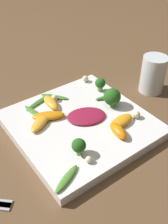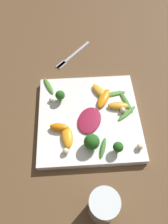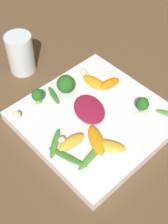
% 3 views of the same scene
% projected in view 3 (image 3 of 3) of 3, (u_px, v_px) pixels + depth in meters
% --- Properties ---
extents(ground_plane, '(2.40, 2.40, 0.00)m').
position_uv_depth(ground_plane, '(94.00, 121.00, 0.73)').
color(ground_plane, brown).
extents(plate, '(0.31, 0.31, 0.02)m').
position_uv_depth(plate, '(95.00, 118.00, 0.72)').
color(plate, white).
rests_on(plate, ground_plane).
extents(drinking_glass, '(0.07, 0.07, 0.11)m').
position_uv_depth(drinking_glass, '(21.00, 54.00, 0.80)').
color(drinking_glass, white).
rests_on(drinking_glass, ground_plane).
extents(radicchio_leaf_0, '(0.11, 0.10, 0.01)m').
position_uv_depth(radicchio_leaf_0, '(89.00, 109.00, 0.71)').
color(radicchio_leaf_0, maroon).
rests_on(radicchio_leaf_0, plate).
extents(orange_segment_0, '(0.08, 0.06, 0.02)m').
position_uv_depth(orange_segment_0, '(96.00, 140.00, 0.65)').
color(orange_segment_0, orange).
rests_on(orange_segment_0, plate).
extents(orange_segment_1, '(0.03, 0.07, 0.02)m').
position_uv_depth(orange_segment_1, '(71.00, 142.00, 0.65)').
color(orange_segment_1, '#FCAD33').
rests_on(orange_segment_1, plate).
extents(orange_segment_2, '(0.08, 0.06, 0.01)m').
position_uv_depth(orange_segment_2, '(109.00, 146.00, 0.64)').
color(orange_segment_2, '#FCAD33').
rests_on(orange_segment_2, plate).
extents(orange_segment_3, '(0.03, 0.06, 0.02)m').
position_uv_depth(orange_segment_3, '(110.00, 84.00, 0.76)').
color(orange_segment_3, orange).
rests_on(orange_segment_3, plate).
extents(orange_segment_4, '(0.07, 0.04, 0.02)m').
position_uv_depth(orange_segment_4, '(94.00, 83.00, 0.76)').
color(orange_segment_4, orange).
rests_on(orange_segment_4, plate).
extents(broccoli_floret_0, '(0.04, 0.04, 0.05)m').
position_uv_depth(broccoli_floret_0, '(67.00, 83.00, 0.73)').
color(broccoli_floret_0, '#84AD5B').
rests_on(broccoli_floret_0, plate).
extents(broccoli_floret_1, '(0.03, 0.03, 0.04)m').
position_uv_depth(broccoli_floret_1, '(143.00, 104.00, 0.70)').
color(broccoli_floret_1, '#7A9E51').
rests_on(broccoli_floret_1, plate).
extents(broccoli_floret_2, '(0.03, 0.03, 0.04)m').
position_uv_depth(broccoli_floret_2, '(38.00, 96.00, 0.71)').
color(broccoli_floret_2, '#84AD5B').
rests_on(broccoli_floret_2, plate).
extents(arugula_sprig_0, '(0.06, 0.07, 0.01)m').
position_uv_depth(arugula_sprig_0, '(54.00, 142.00, 0.65)').
color(arugula_sprig_0, '#47842D').
rests_on(arugula_sprig_0, plate).
extents(arugula_sprig_1, '(0.03, 0.09, 0.01)m').
position_uv_depth(arugula_sprig_1, '(93.00, 155.00, 0.63)').
color(arugula_sprig_1, '#518E33').
rests_on(arugula_sprig_1, plate).
extents(arugula_sprig_2, '(0.06, 0.03, 0.01)m').
position_uv_depth(arugula_sprig_2, '(54.00, 95.00, 0.74)').
color(arugula_sprig_2, '#3D7528').
rests_on(arugula_sprig_2, plate).
extents(arugula_sprig_4, '(0.09, 0.04, 0.01)m').
position_uv_depth(arugula_sprig_4, '(68.00, 157.00, 0.63)').
color(arugula_sprig_4, '#3D7528').
rests_on(arugula_sprig_4, plate).
extents(macadamia_nut_0, '(0.02, 0.02, 0.02)m').
position_uv_depth(macadamia_nut_0, '(62.00, 140.00, 0.65)').
color(macadamia_nut_0, beige).
rests_on(macadamia_nut_0, plate).
extents(macadamia_nut_1, '(0.01, 0.01, 0.01)m').
position_uv_depth(macadamia_nut_1, '(149.00, 102.00, 0.72)').
color(macadamia_nut_1, beige).
rests_on(macadamia_nut_1, plate).
extents(macadamia_nut_2, '(0.01, 0.01, 0.01)m').
position_uv_depth(macadamia_nut_2, '(102.00, 87.00, 0.75)').
color(macadamia_nut_2, beige).
rests_on(macadamia_nut_2, plate).
extents(macadamia_nut_3, '(0.02, 0.02, 0.02)m').
position_uv_depth(macadamia_nut_3, '(17.00, 115.00, 0.69)').
color(macadamia_nut_3, beige).
rests_on(macadamia_nut_3, plate).
extents(macadamia_nut_4, '(0.02, 0.02, 0.02)m').
position_uv_depth(macadamia_nut_4, '(84.00, 72.00, 0.79)').
color(macadamia_nut_4, beige).
rests_on(macadamia_nut_4, plate).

